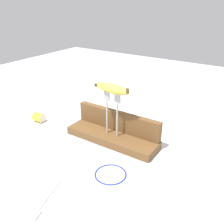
% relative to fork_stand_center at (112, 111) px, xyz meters
% --- Properties ---
extents(ground_plane, '(3.00, 3.00, 0.00)m').
position_rel_fork_stand_center_xyz_m(ground_plane, '(0.00, 0.00, -0.14)').
color(ground_plane, silver).
extents(wooden_board, '(0.39, 0.12, 0.03)m').
position_rel_fork_stand_center_xyz_m(wooden_board, '(0.00, 0.00, -0.12)').
color(wooden_board, brown).
rests_on(wooden_board, ground).
extents(board_backstop, '(0.38, 0.03, 0.08)m').
position_rel_fork_stand_center_xyz_m(board_backstop, '(0.00, 0.05, -0.07)').
color(board_backstop, brown).
rests_on(board_backstop, wooden_board).
extents(fork_stand_center, '(0.07, 0.01, 0.18)m').
position_rel_fork_stand_center_xyz_m(fork_stand_center, '(0.00, 0.00, 0.00)').
color(fork_stand_center, '#B2B2B7').
rests_on(fork_stand_center, wooden_board).
extents(banana_raised_center, '(0.16, 0.06, 0.04)m').
position_rel_fork_stand_center_xyz_m(banana_raised_center, '(-0.00, 0.00, 0.09)').
color(banana_raised_center, '#DBD147').
rests_on(banana_raised_center, fork_stand_center).
extents(fork_fallen_near, '(0.06, 0.16, 0.01)m').
position_rel_fork_stand_center_xyz_m(fork_fallen_near, '(0.03, -0.40, -0.14)').
color(fork_fallen_near, '#B2B2B7').
rests_on(fork_fallen_near, ground).
extents(banana_chunk_near, '(0.05, 0.04, 0.04)m').
position_rel_fork_stand_center_xyz_m(banana_chunk_near, '(-0.39, -0.04, -0.12)').
color(banana_chunk_near, yellow).
rests_on(banana_chunk_near, ground).
extents(wire_coil, '(0.11, 0.11, 0.01)m').
position_rel_fork_stand_center_xyz_m(wire_coil, '(0.12, -0.18, -0.14)').
color(wire_coil, '#1E2DA5').
rests_on(wire_coil, ground).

